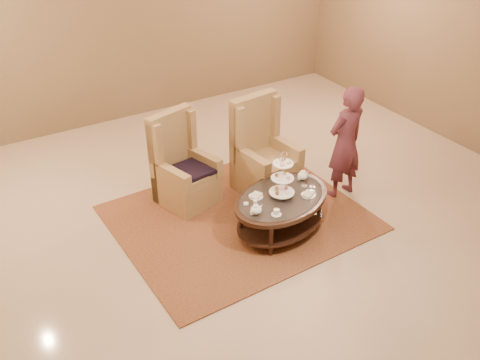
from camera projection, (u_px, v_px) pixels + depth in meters
ground at (258, 232)px, 6.59m from camera, size 8.00×8.00×0.00m
ceiling at (258, 232)px, 6.59m from camera, size 8.00×8.00×0.02m
wall_back at (125, 15)px, 8.57m from camera, size 8.00×0.04×3.50m
rug at (239, 217)px, 6.84m from camera, size 3.06×2.58×0.02m
tea_table at (281, 203)px, 6.43m from camera, size 1.51×1.23×1.11m
armchair_left at (183, 173)px, 6.99m from camera, size 0.83×0.84×1.23m
armchair_right at (262, 160)px, 7.23m from camera, size 0.79×0.81×1.31m
person at (345, 143)px, 6.93m from camera, size 0.60×0.42×1.56m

